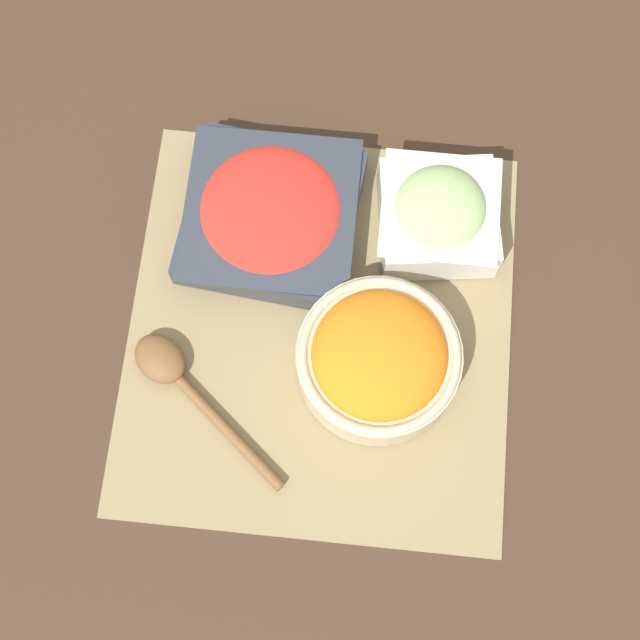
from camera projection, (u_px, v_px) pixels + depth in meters
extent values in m
plane|color=#422D1E|center=(320.00, 329.00, 0.97)|extent=(3.00, 3.00, 0.00)
cube|color=#937F56|center=(320.00, 329.00, 0.97)|extent=(0.45, 0.41, 0.00)
cube|color=silver|center=(437.00, 218.00, 0.97)|extent=(0.14, 0.14, 0.05)
cube|color=silver|center=(441.00, 207.00, 0.95)|extent=(0.13, 0.13, 0.00)
ellipsoid|color=#A8CC7F|center=(440.00, 208.00, 0.95)|extent=(0.10, 0.10, 0.05)
cylinder|color=beige|center=(378.00, 361.00, 0.93)|extent=(0.17, 0.17, 0.05)
torus|color=beige|center=(380.00, 355.00, 0.90)|extent=(0.17, 0.17, 0.01)
ellipsoid|color=orange|center=(380.00, 355.00, 0.90)|extent=(0.14, 0.14, 0.05)
cube|color=#333842|center=(271.00, 217.00, 0.98)|extent=(0.20, 0.20, 0.04)
cube|color=#333842|center=(270.00, 209.00, 0.96)|extent=(0.19, 0.19, 0.00)
ellipsoid|color=red|center=(270.00, 210.00, 0.97)|extent=(0.16, 0.16, 0.03)
cylinder|color=brown|center=(224.00, 427.00, 0.93)|extent=(0.12, 0.14, 0.01)
ellipsoid|color=brown|center=(160.00, 359.00, 0.94)|extent=(0.08, 0.08, 0.03)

